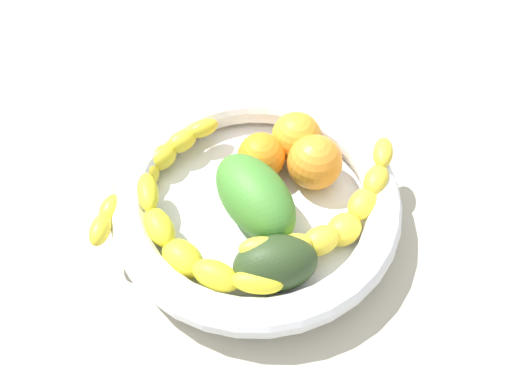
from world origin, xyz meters
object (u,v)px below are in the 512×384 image
at_px(orange_mid_left, 264,157).
at_px(orange_mid_right, 296,137).
at_px(mango_green, 255,197).
at_px(banana_draped_left, 189,249).
at_px(banana_arching_top, 338,217).
at_px(banana_draped_right, 148,174).
at_px(fruit_bowl, 256,202).
at_px(avocado_dark, 275,264).
at_px(orange_front, 315,162).

bearing_deg(orange_mid_left, orange_mid_right, -46.08).
height_order(orange_mid_right, mango_green, mango_green).
xyz_separation_m(banana_draped_left, banana_arching_top, (0.06, -0.15, 0.00)).
distance_m(banana_draped_right, orange_mid_left, 0.14).
bearing_deg(mango_green, orange_mid_left, -3.58).
xyz_separation_m(banana_arching_top, orange_mid_left, (0.08, 0.09, -0.00)).
bearing_deg(banana_draped_left, banana_arching_top, -70.19).
xyz_separation_m(fruit_bowl, avocado_dark, (-0.09, -0.03, 0.02)).
distance_m(orange_front, mango_green, 0.09).
bearing_deg(orange_mid_left, banana_draped_left, 153.69).
xyz_separation_m(orange_mid_left, mango_green, (-0.06, 0.00, 0.01)).
relative_size(orange_mid_left, avocado_dark, 0.65).
xyz_separation_m(orange_mid_left, orange_mid_right, (0.03, -0.04, 0.00)).
relative_size(banana_arching_top, orange_mid_right, 2.92).
bearing_deg(banana_draped_right, fruit_bowl, -96.87).
relative_size(orange_mid_left, mango_green, 0.47).
height_order(orange_mid_left, mango_green, mango_green).
distance_m(fruit_bowl, banana_draped_right, 0.13).
xyz_separation_m(banana_draped_right, avocado_dark, (-0.10, -0.16, 0.01)).
xyz_separation_m(banana_draped_left, orange_mid_right, (0.17, -0.10, 0.00)).
xyz_separation_m(fruit_bowl, banana_arching_top, (-0.02, -0.09, 0.02)).
distance_m(orange_front, orange_mid_left, 0.06).
bearing_deg(orange_front, banana_arching_top, -158.15).
xyz_separation_m(banana_draped_right, orange_mid_right, (0.07, -0.17, 0.01)).
height_order(fruit_bowl, banana_draped_right, banana_draped_right).
bearing_deg(banana_draped_left, avocado_dark, -95.45).
bearing_deg(banana_draped_right, orange_mid_right, -66.74).
relative_size(banana_draped_right, avocado_dark, 2.25).
xyz_separation_m(banana_arching_top, orange_front, (0.07, 0.03, 0.00)).
distance_m(fruit_bowl, avocado_dark, 0.09).
height_order(banana_draped_right, orange_mid_right, orange_mid_right).
bearing_deg(fruit_bowl, mango_green, 178.54).
relative_size(orange_front, orange_mid_left, 1.14).
xyz_separation_m(fruit_bowl, orange_mid_right, (0.09, -0.04, 0.02)).
height_order(banana_draped_right, avocado_dark, avocado_dark).
bearing_deg(banana_arching_top, banana_draped_left, 109.81).
distance_m(fruit_bowl, orange_mid_right, 0.10).
bearing_deg(banana_arching_top, mango_green, 82.02).
relative_size(banana_arching_top, avocado_dark, 2.04).
height_order(banana_draped_left, banana_draped_right, banana_draped_left).
relative_size(banana_arching_top, mango_green, 1.47).
bearing_deg(orange_mid_right, avocado_dark, 177.05).
distance_m(banana_draped_left, orange_mid_right, 0.19).
bearing_deg(banana_arching_top, banana_draped_right, 80.10).
bearing_deg(orange_front, avocado_dark, 166.36).
height_order(orange_front, mango_green, mango_green).
bearing_deg(avocado_dark, banana_draped_right, 57.19).
bearing_deg(fruit_bowl, banana_draped_left, 141.82).
distance_m(banana_draped_left, banana_draped_right, 0.12).
bearing_deg(banana_draped_right, orange_mid_left, -73.93).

